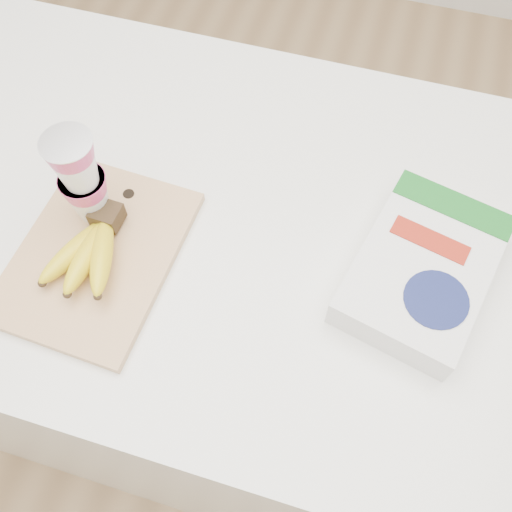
{
  "coord_description": "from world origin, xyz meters",
  "views": [
    {
      "loc": [
        0.28,
        -0.51,
        1.79
      ],
      "look_at": [
        0.15,
        -0.09,
        0.99
      ],
      "focal_mm": 40.0,
      "sensor_mm": 36.0,
      "label": 1
    }
  ],
  "objects_px": {
    "cutting_board": "(97,255)",
    "yogurt_stack": "(80,177)",
    "table": "(209,312)",
    "cereal_box": "(423,269)",
    "bananas": "(90,249)"
  },
  "relations": [
    {
      "from": "cutting_board",
      "to": "bananas",
      "type": "height_order",
      "value": "bananas"
    },
    {
      "from": "bananas",
      "to": "yogurt_stack",
      "type": "relative_size",
      "value": 0.98
    },
    {
      "from": "yogurt_stack",
      "to": "cereal_box",
      "type": "bearing_deg",
      "value": 4.2
    },
    {
      "from": "cutting_board",
      "to": "bananas",
      "type": "bearing_deg",
      "value": -86.46
    },
    {
      "from": "table",
      "to": "bananas",
      "type": "distance_m",
      "value": 0.55
    },
    {
      "from": "bananas",
      "to": "yogurt_stack",
      "type": "bearing_deg",
      "value": 111.78
    },
    {
      "from": "cutting_board",
      "to": "cereal_box",
      "type": "relative_size",
      "value": 1.04
    },
    {
      "from": "cereal_box",
      "to": "cutting_board",
      "type": "bearing_deg",
      "value": -154.36
    },
    {
      "from": "table",
      "to": "bananas",
      "type": "height_order",
      "value": "bananas"
    },
    {
      "from": "table",
      "to": "cereal_box",
      "type": "height_order",
      "value": "cereal_box"
    },
    {
      "from": "yogurt_stack",
      "to": "cereal_box",
      "type": "height_order",
      "value": "yogurt_stack"
    },
    {
      "from": "cutting_board",
      "to": "yogurt_stack",
      "type": "height_order",
      "value": "yogurt_stack"
    },
    {
      "from": "cutting_board",
      "to": "yogurt_stack",
      "type": "xyz_separation_m",
      "value": [
        -0.03,
        0.07,
        0.11
      ]
    },
    {
      "from": "table",
      "to": "cutting_board",
      "type": "distance_m",
      "value": 0.52
    },
    {
      "from": "bananas",
      "to": "cereal_box",
      "type": "xyz_separation_m",
      "value": [
        0.52,
        0.12,
        -0.01
      ]
    }
  ]
}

